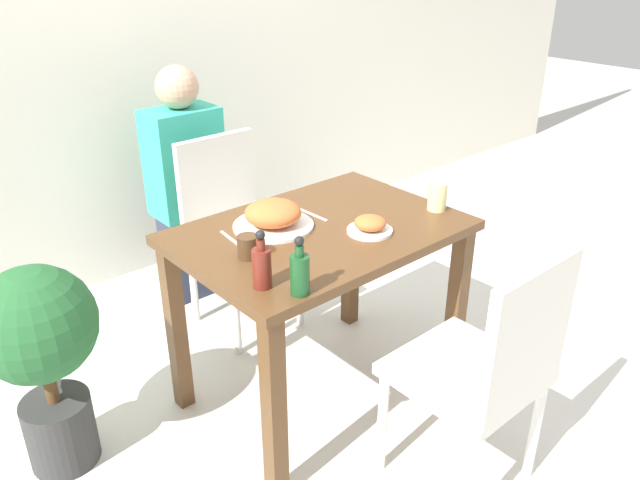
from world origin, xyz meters
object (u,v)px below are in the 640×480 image
potted_plant_left (41,347)px  drink_cup (248,247)px  side_plate (370,225)px  person_figure (187,187)px  chair_far (233,223)px  food_plate (273,216)px  juice_glass (437,196)px  chair_near (488,366)px  condiment_bottle (262,266)px  sauce_bottle (300,272)px

potted_plant_left → drink_cup: bearing=-29.5°
side_plate → person_figure: person_figure is taller
person_figure → chair_far: bearing=-86.1°
food_plate → juice_glass: (0.57, -0.28, 0.01)m
person_figure → chair_near: bearing=-89.5°
chair_near → condiment_bottle: (-0.48, 0.50, 0.31)m
chair_far → drink_cup: bearing=-119.5°
chair_near → drink_cup: 0.84m
side_plate → juice_glass: 0.34m
side_plate → person_figure: 1.22m
juice_glass → person_figure: bearing=107.9°
drink_cup → sauce_bottle: (-0.02, -0.29, 0.03)m
sauce_bottle → potted_plant_left: size_ratio=0.24×
juice_glass → sauce_bottle: (-0.80, -0.14, 0.02)m
chair_near → side_plate: size_ratio=5.47×
juice_glass → person_figure: size_ratio=0.09×
chair_far → sauce_bottle: bearing=-112.9°
potted_plant_left → side_plate: bearing=-24.2°
chair_near → potted_plant_left: bearing=-45.9°
chair_near → side_plate: chair_near is taller
chair_far → juice_glass: 0.99m
chair_near → potted_plant_left: size_ratio=1.16×
chair_far → juice_glass: size_ratio=8.07×
chair_far → sauce_bottle: (-0.42, -1.01, 0.31)m
chair_near → food_plate: bearing=-76.9°
juice_glass → side_plate: bearing=176.0°
chair_near → condiment_bottle: size_ratio=4.77×
condiment_bottle → person_figure: bearing=70.0°
sauce_bottle → person_figure: person_figure is taller
drink_cup → person_figure: bearing=70.5°
food_plate → drink_cup: bearing=-146.7°
chair_far → sauce_bottle: 1.14m
potted_plant_left → chair_near: bearing=-45.9°
drink_cup → chair_far: bearing=60.5°
chair_far → potted_plant_left: (-1.00, -0.38, -0.02)m
food_plate → person_figure: (0.18, 0.94, -0.21)m
food_plate → juice_glass: juice_glass is taller
potted_plant_left → person_figure: bearing=37.0°
potted_plant_left → chair_far: bearing=20.6°
chair_near → condiment_bottle: 0.76m
chair_near → side_plate: (0.04, 0.56, 0.27)m
side_plate → sauce_bottle: (-0.46, -0.16, 0.05)m
chair_near → drink_cup: bearing=-60.0°
drink_cup → side_plate: bearing=-16.0°
side_plate → condiment_bottle: size_ratio=0.87×
chair_far → food_plate: chair_far is taller
drink_cup → person_figure: person_figure is taller
food_plate → side_plate: bearing=-48.3°
chair_far → food_plate: (-0.20, -0.58, 0.29)m
sauce_bottle → potted_plant_left: 0.92m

